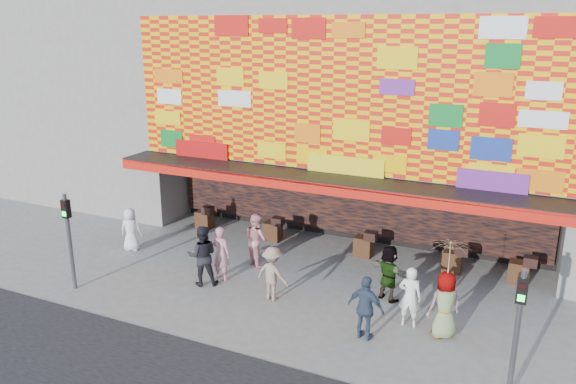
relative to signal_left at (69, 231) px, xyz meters
name	(u,v)px	position (x,y,z in m)	size (l,w,h in m)	color
ground	(280,308)	(6.20, 1.50, -1.86)	(90.00, 90.00, 0.00)	slate
shop_building	(372,92)	(6.20, 9.68, 3.37)	(15.20, 9.40, 10.00)	gray
neighbor_left	(105,62)	(-6.80, 9.50, 4.14)	(11.00, 8.00, 12.00)	gray
signal_left	(69,231)	(0.00, 0.00, 0.00)	(0.22, 0.20, 3.00)	#59595B
signal_right	(518,321)	(12.40, 0.00, 0.00)	(0.22, 0.20, 3.00)	#59595B
ped_a	(131,229)	(-0.43, 3.14, -1.09)	(0.75, 0.49, 1.54)	white
ped_b	(221,253)	(3.73, 2.42, -0.98)	(0.64, 0.42, 1.75)	#CE8592
ped_c	(202,255)	(3.40, 1.90, -0.91)	(0.93, 0.72, 1.91)	black
ped_d	(272,274)	(5.78, 1.91, -1.05)	(1.04, 0.60, 1.62)	gray
ped_e	(366,308)	(8.87, 0.99, -1.00)	(1.01, 0.42, 1.72)	#35455D
ped_f	(389,273)	(8.83, 3.31, -1.02)	(1.55, 0.49, 1.68)	gray
ped_g	(445,305)	(10.66, 1.93, -0.97)	(0.87, 0.57, 1.78)	gray
ped_h	(410,297)	(9.73, 2.11, -1.02)	(0.61, 0.40, 1.68)	white
ped_i	(256,239)	(4.18, 3.91, -0.97)	(0.87, 0.67, 1.78)	pink
parasol	(449,259)	(10.66, 1.93, 0.31)	(1.18, 1.19, 1.89)	#D1B784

